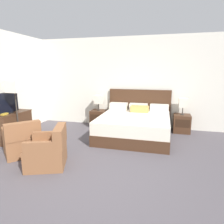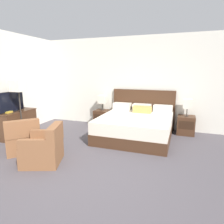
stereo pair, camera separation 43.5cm
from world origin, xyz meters
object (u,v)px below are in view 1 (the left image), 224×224
tv (6,104)px  book_red_cover (2,114)px  dresser (12,126)px  floor_lamp (15,92)px  nightstand_right (182,123)px  nightstand_left (99,118)px  armchair_companion (49,151)px  table_lamp_right (183,103)px  armchair_by_window (22,142)px  table_lamp_left (98,100)px  bed (135,125)px

tv → book_red_cover: (-0.02, -0.15, -0.23)m
dresser → floor_lamp: floor_lamp is taller
nightstand_right → floor_lamp: size_ratio=0.34×
nightstand_left → armchair_companion: (-0.04, -2.84, 0.02)m
nightstand_right → table_lamp_right: (0.00, 0.00, 0.60)m
nightstand_left → armchair_by_window: 2.67m
nightstand_right → table_lamp_right: bearing=90.0°
table_lamp_right → tv: (-4.31, -1.89, 0.10)m
table_lamp_left → book_red_cover: bearing=-131.1°
armchair_by_window → tv: bearing=144.6°
tv → book_red_cover: tv is taller
bed → tv: 3.32m
nightstand_right → bed: bearing=-151.0°
nightstand_left → table_lamp_left: 0.60m
nightstand_left → floor_lamp: 2.61m
nightstand_left → book_red_cover: (-1.78, -2.04, 0.48)m
table_lamp_left → nightstand_right: bearing=-0.0°
bed → book_red_cover: bed is taller
table_lamp_right → dresser: 4.69m
nightstand_left → armchair_by_window: bearing=-109.0°
nightstand_right → tv: tv is taller
bed → tv: tv is taller
nightstand_right → armchair_by_window: bearing=-143.5°
bed → armchair_companion: 2.51m
nightstand_left → dresser: dresser is taller
table_lamp_left → table_lamp_right: same height
bed → table_lamp_right: (1.27, 0.70, 0.54)m
table_lamp_left → tv: bearing=-133.1°
table_lamp_right → armchair_by_window: (-3.41, -2.53, -0.58)m
nightstand_left → tv: bearing=-133.1°
nightstand_left → tv: size_ratio=0.67×
nightstand_right → armchair_companion: (-2.59, -2.84, 0.02)m
bed → dresser: size_ratio=1.95×
bed → nightstand_right: bed is taller
dresser → floor_lamp: (0.33, -0.15, 0.90)m
book_red_cover → table_lamp_right: bearing=25.3°
table_lamp_left → floor_lamp: 2.45m
dresser → armchair_by_window: bearing=-39.3°
nightstand_right → dresser: 4.67m
nightstand_left → floor_lamp: size_ratio=0.34×
nightstand_right → dresser: bearing=-157.5°
nightstand_left → table_lamp_right: 2.61m
dresser → table_lamp_left: bearing=45.3°
bed → table_lamp_left: size_ratio=4.21×
floor_lamp → armchair_by_window: bearing=-46.1°
table_lamp_right → nightstand_right: bearing=-90.0°
book_red_cover → dresser: bearing=87.0°
nightstand_left → table_lamp_left: size_ratio=1.09×
nightstand_left → floor_lamp: bearing=-126.6°
armchair_by_window → armchair_companion: (0.83, -0.31, 0.00)m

